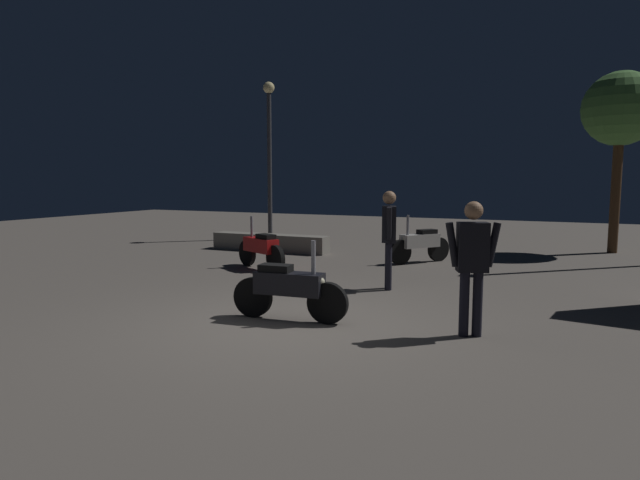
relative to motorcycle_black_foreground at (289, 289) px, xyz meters
name	(u,v)px	position (x,y,z in m)	size (l,w,h in m)	color
ground_plane	(287,324)	(0.06, -0.18, -0.44)	(40.00, 40.00, 0.00)	#605951
motorcycle_black_foreground	(289,289)	(0.00, 0.00, 0.00)	(1.66, 0.38, 1.11)	black
motorcycle_white_parked_left	(420,244)	(0.34, 5.74, 0.00)	(1.08, 1.38, 1.11)	black
motorcycle_red_parked_right	(261,248)	(-2.54, 3.52, 0.00)	(1.53, 0.82, 1.11)	black
person_rider_beside	(472,257)	(2.37, 0.26, 0.55)	(0.65, 0.35, 1.66)	black
person_bystander_far	(389,231)	(0.59, 2.57, 0.59)	(0.34, 0.66, 1.71)	black
streetlamp_near	(269,140)	(-5.29, 8.69, 2.69)	(0.36, 0.36, 4.91)	#38383D
tree_left_bg	(621,111)	(4.47, 9.51, 3.19)	(1.87, 1.87, 4.62)	#4C331E
planter_wall_low	(270,243)	(-3.80, 6.09, -0.21)	(3.29, 0.50, 0.45)	gray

